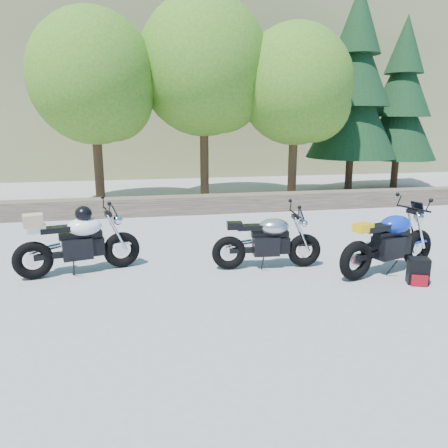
{
  "coord_description": "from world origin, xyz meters",
  "views": [
    {
      "loc": [
        -1.23,
        -6.55,
        2.6
      ],
      "look_at": [
        0.2,
        1.0,
        0.75
      ],
      "focal_mm": 35.0,
      "sensor_mm": 36.0,
      "label": 1
    }
  ],
  "objects_px": {
    "silver_bike": "(268,242)",
    "white_bike": "(77,241)",
    "blue_bike": "(389,243)",
    "backpack": "(418,271)"
  },
  "relations": [
    {
      "from": "blue_bike",
      "to": "backpack",
      "type": "height_order",
      "value": "blue_bike"
    },
    {
      "from": "blue_bike",
      "to": "backpack",
      "type": "xyz_separation_m",
      "value": [
        0.18,
        -0.6,
        -0.33
      ]
    },
    {
      "from": "silver_bike",
      "to": "white_bike",
      "type": "distance_m",
      "value": 3.3
    },
    {
      "from": "silver_bike",
      "to": "blue_bike",
      "type": "height_order",
      "value": "blue_bike"
    },
    {
      "from": "white_bike",
      "to": "blue_bike",
      "type": "distance_m",
      "value": 5.35
    },
    {
      "from": "blue_bike",
      "to": "white_bike",
      "type": "bearing_deg",
      "value": 151.36
    },
    {
      "from": "white_bike",
      "to": "blue_bike",
      "type": "relative_size",
      "value": 0.98
    },
    {
      "from": "white_bike",
      "to": "silver_bike",
      "type": "bearing_deg",
      "value": -19.9
    },
    {
      "from": "silver_bike",
      "to": "white_bike",
      "type": "height_order",
      "value": "white_bike"
    },
    {
      "from": "white_bike",
      "to": "blue_bike",
      "type": "xyz_separation_m",
      "value": [
        5.27,
        -0.96,
        -0.04
      ]
    }
  ]
}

